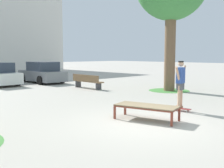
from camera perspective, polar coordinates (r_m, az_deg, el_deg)
The scene contains 7 objects.
ground_plane at distance 8.07m, azimuth 7.14°, elevation -8.29°, with size 120.00×120.00×0.00m, color #B2AA9E.
skate_box at distance 8.51m, azimuth 7.14°, elevation -4.68°, with size 1.22×2.03×0.46m.
skateboard at distance 10.18m, azimuth 13.84°, elevation -4.98°, with size 0.37×0.82×0.09m.
skater at distance 10.04m, azimuth 13.98°, elevation 0.61°, with size 0.99×0.35×1.69m.
grass_patch_near_right at distance 15.74m, azimuth 11.73°, elevation -1.33°, with size 2.26×2.26×0.01m, color #47893D.
car_grey at distance 20.44m, azimuth -14.25°, elevation 2.22°, with size 2.03×4.26×1.50m.
park_bench at distance 16.37m, azimuth -5.16°, elevation 0.61°, with size 0.48×2.41×0.83m.
Camera 1 is at (-6.17, -4.82, 1.99)m, focal length 44.15 mm.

